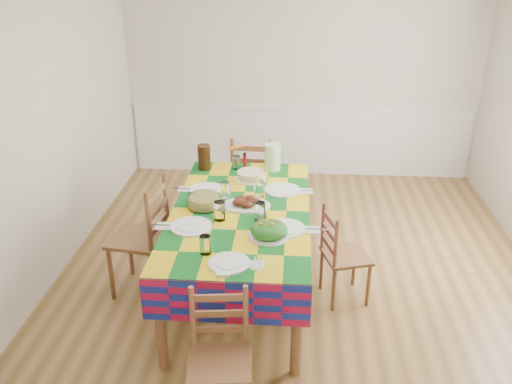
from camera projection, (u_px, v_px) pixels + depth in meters
room at (303, 137)px, 4.59m from camera, size 4.58×5.08×2.78m
wainscot at (300, 139)px, 7.20m from camera, size 4.41×0.06×0.92m
dining_table at (241, 219)px, 4.54m from camera, size 1.15×2.13×0.83m
setting_near_head at (221, 256)px, 3.77m from camera, size 0.47×0.32×0.14m
setting_left_near at (201, 221)px, 4.25m from camera, size 0.60×0.36×0.16m
setting_left_far at (213, 189)px, 4.80m from camera, size 0.56×0.33×0.15m
setting_right_near at (276, 222)px, 4.23m from camera, size 0.60×0.35×0.15m
setting_right_far at (275, 190)px, 4.79m from camera, size 0.60×0.35×0.15m
meat_platter at (246, 203)px, 4.54m from camera, size 0.41×0.29×0.08m
salad_platter at (269, 230)px, 4.07m from camera, size 0.31×0.31×0.13m
pasta_bowl at (204, 201)px, 4.53m from camera, size 0.28×0.28×0.10m
cake at (251, 176)px, 5.06m from camera, size 0.30×0.30×0.08m
serving_utensils at (262, 217)px, 4.37m from camera, size 0.16×0.37×0.01m
flower_vase at (236, 159)px, 5.28m from camera, size 0.16×0.13×0.25m
hot_sauce at (245, 160)px, 5.33m from camera, size 0.04×0.04×0.15m
green_pitcher at (273, 157)px, 5.25m from camera, size 0.15×0.15×0.26m
tea_pitcher at (204, 157)px, 5.27m from camera, size 0.12×0.12×0.25m
name_card at (223, 275)px, 3.59m from camera, size 0.10×0.03×0.02m
chair_near at (220, 358)px, 3.44m from camera, size 0.44×0.42×0.90m
chair_far at (253, 181)px, 5.86m from camera, size 0.48×0.46×1.03m
chair_left at (143, 238)px, 4.68m from camera, size 0.50×0.52×1.06m
chair_right at (342, 256)px, 4.61m from camera, size 0.45×0.47×0.86m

